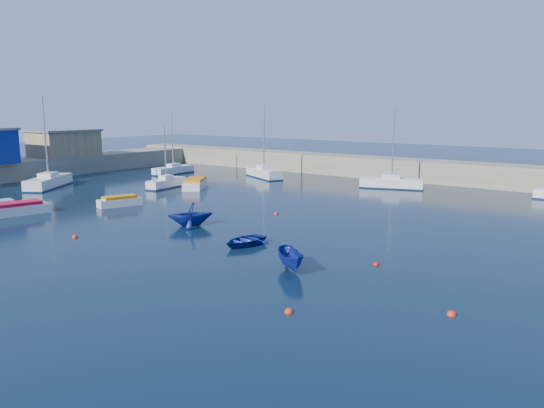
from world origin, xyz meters
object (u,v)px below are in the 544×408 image
Objects in this scene: sailboat_2 at (49,182)px; sailboat_6 at (392,183)px; dinghy_right at (291,260)px; brick_shed_a at (64,144)px; sailboat_5 at (264,173)px; sailboat_4 at (173,170)px; dinghy_center at (245,241)px; motorboat_0 at (18,209)px; motorboat_1 at (120,201)px; dinghy_left at (190,214)px; motorboat_2 at (195,183)px; sailboat_3 at (166,183)px.

sailboat_6 is at bearing 1.95° from sailboat_2.
dinghy_right is at bearing 176.24° from sailboat_6.
brick_shed_a is 0.86× the size of sailboat_5.
sailboat_4 is 2.56× the size of dinghy_center.
sailboat_6 reaches higher than dinghy_center.
motorboat_1 is (3.81, 7.75, -0.06)m from motorboat_0.
sailboat_5 is (12.62, 4.17, 0.11)m from sailboat_4.
sailboat_6 is 2.66× the size of dinghy_left.
motorboat_2 is at bearing 2.08° from brick_shed_a.
dinghy_left is at bearing -19.70° from brick_shed_a.
sailboat_3 is (21.49, -1.04, -3.52)m from brick_shed_a.
sailboat_6 is 27.88m from dinghy_left.
sailboat_3 is 14.15m from sailboat_5.
sailboat_4 is at bearing 82.65° from sailboat_6.
dinghy_right is (37.97, -26.83, 0.04)m from sailboat_4.
sailboat_5 reaches higher than sailboat_4.
sailboat_6 reaches higher than motorboat_2.
sailboat_3 is 27.73m from dinghy_center.
sailboat_4 is 0.91× the size of sailboat_5.
dinghy_left is at bearing -42.39° from sailboat_4.
motorboat_2 is 1.73× the size of dinghy_center.
dinghy_right is at bearing -19.98° from brick_shed_a.
sailboat_5 reaches higher than motorboat_2.
sailboat_5 is 40.04m from dinghy_right.
motorboat_0 is (-19.82, -33.17, -0.11)m from sailboat_6.
motorboat_1 reaches higher than dinghy_center.
sailboat_4 is at bearing 113.15° from motorboat_2.
dinghy_right is (29.10, -17.36, 0.03)m from sailboat_3.
motorboat_1 is at bearing -42.58° from sailboat_2.
dinghy_left is (12.55, -26.13, 0.23)m from sailboat_5.
sailboat_4 is 24.26m from motorboat_1.
sailboat_5 reaches higher than dinghy_center.
sailboat_2 is (10.36, -8.88, -3.41)m from brick_shed_a.
sailboat_5 is at bearing 26.53° from brick_shed_a.
sailboat_5 is at bearing 21.84° from sailboat_2.
sailboat_3 is at bearing -178.86° from motorboat_2.
sailboat_5 is 34.53m from dinghy_center.
brick_shed_a is 2.44× the size of dinghy_center.
brick_shed_a is 53.94m from dinghy_right.
dinghy_center is (20.78, -16.60, -0.20)m from motorboat_2.
sailboat_2 is at bearing 172.08° from sailboat_5.
sailboat_5 is 1.00× the size of sailboat_6.
sailboat_2 is 16.96m from motorboat_2.
sailboat_3 is (11.12, 7.84, -0.11)m from sailboat_2.
sailboat_2 is 3.00× the size of dinghy_left.
sailboat_2 is at bearing 107.59° from sailboat_6.
sailboat_2 is 2.00× the size of motorboat_0.
dinghy_right is (27.92, 0.83, 0.09)m from motorboat_0.
sailboat_5 is 1.78× the size of motorboat_0.
dinghy_right reaches higher than motorboat_0.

